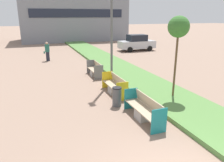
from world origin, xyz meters
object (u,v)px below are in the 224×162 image
at_px(sapling_tree_near, 179,28).
at_px(pedestrian_walking, 47,51).
at_px(bench_yellow_frame, 115,87).
at_px(bench_teal_frame, 144,111).
at_px(parked_car_distant, 137,43).
at_px(street_lamp_post, 112,1).
at_px(litter_bin, 117,97).
at_px(bench_grey_frame, 95,71).

xyz_separation_m(sapling_tree_near, pedestrian_walking, (-5.08, 11.97, -2.58)).
xyz_separation_m(bench_yellow_frame, sapling_tree_near, (2.44, -1.75, 3.09)).
bearing_deg(pedestrian_walking, bench_teal_frame, -78.92).
bearing_deg(bench_teal_frame, sapling_tree_near, 31.58).
bearing_deg(parked_car_distant, street_lamp_post, -122.79).
distance_m(bench_yellow_frame, litter_bin, 1.68).
relative_size(bench_yellow_frame, street_lamp_post, 0.26).
xyz_separation_m(bench_grey_frame, pedestrian_walking, (-2.63, 6.46, 0.52)).
distance_m(bench_grey_frame, pedestrian_walking, 7.00).
bearing_deg(sapling_tree_near, pedestrian_walking, 112.98).
distance_m(litter_bin, pedestrian_walking, 12.02).
distance_m(street_lamp_post, parked_car_distant, 13.44).
bearing_deg(bench_yellow_frame, bench_grey_frame, 90.06).
bearing_deg(parked_car_distant, bench_teal_frame, -114.83).
distance_m(bench_yellow_frame, street_lamp_post, 4.96).
xyz_separation_m(bench_teal_frame, street_lamp_post, (0.61, 5.40, 4.43)).
bearing_deg(street_lamp_post, bench_grey_frame, 110.86).
height_order(sapling_tree_near, pedestrian_walking, sapling_tree_near).
bearing_deg(bench_teal_frame, bench_yellow_frame, 90.02).
distance_m(bench_grey_frame, sapling_tree_near, 6.78).
relative_size(street_lamp_post, parked_car_distant, 2.09).
xyz_separation_m(bench_teal_frame, parked_car_distant, (7.71, 16.13, 0.54)).
distance_m(bench_teal_frame, pedestrian_walking, 13.74).
height_order(pedestrian_walking, parked_car_distant, parked_car_distant).
relative_size(bench_yellow_frame, bench_grey_frame, 1.15).
relative_size(bench_teal_frame, bench_grey_frame, 1.21).
relative_size(street_lamp_post, pedestrian_walking, 5.10).
distance_m(street_lamp_post, sapling_tree_near, 4.51).
distance_m(bench_yellow_frame, bench_grey_frame, 3.77).
bearing_deg(sapling_tree_near, bench_teal_frame, -148.42).
bearing_deg(litter_bin, sapling_tree_near, -2.88).
relative_size(bench_teal_frame, parked_car_distant, 0.56).
bearing_deg(street_lamp_post, parked_car_distant, 56.49).
bearing_deg(bench_grey_frame, street_lamp_post, -69.14).
height_order(bench_teal_frame, street_lamp_post, street_lamp_post).
height_order(bench_teal_frame, sapling_tree_near, sapling_tree_near).
bearing_deg(bench_teal_frame, street_lamp_post, 83.57).
relative_size(pedestrian_walking, parked_car_distant, 0.41).
bearing_deg(litter_bin, pedestrian_walking, 100.18).
height_order(bench_yellow_frame, bench_grey_frame, same).
xyz_separation_m(bench_grey_frame, sapling_tree_near, (2.44, -5.51, 3.10)).
relative_size(litter_bin, street_lamp_post, 0.10).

